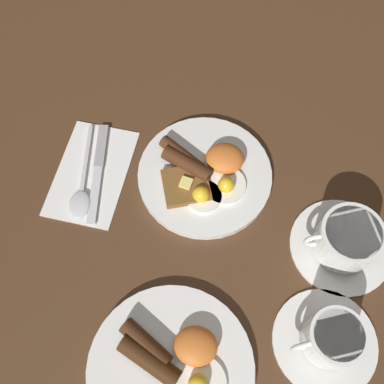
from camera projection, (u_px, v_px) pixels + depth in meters
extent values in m
plane|color=#4C301C|center=(205.00, 177.00, 0.81)|extent=(3.00, 3.00, 0.00)
cylinder|color=white|center=(205.00, 175.00, 0.80)|extent=(0.24, 0.24, 0.01)
cylinder|color=white|center=(225.00, 185.00, 0.78)|extent=(0.07, 0.07, 0.01)
sphere|color=yellow|center=(226.00, 185.00, 0.77)|extent=(0.03, 0.03, 0.03)
cylinder|color=white|center=(204.00, 196.00, 0.77)|extent=(0.06, 0.06, 0.01)
sphere|color=yellow|center=(202.00, 195.00, 0.76)|extent=(0.03, 0.03, 0.03)
ellipsoid|color=orange|center=(225.00, 158.00, 0.79)|extent=(0.07, 0.06, 0.03)
cylinder|color=#462514|center=(182.00, 155.00, 0.80)|extent=(0.09, 0.07, 0.02)
cylinder|color=#422311|center=(187.00, 164.00, 0.79)|extent=(0.10, 0.06, 0.03)
cube|color=brown|center=(186.00, 186.00, 0.77)|extent=(0.10, 0.09, 0.01)
cube|color=#F4E072|center=(186.00, 183.00, 0.77)|extent=(0.02, 0.02, 0.01)
cylinder|color=white|center=(174.00, 370.00, 0.66)|extent=(0.25, 0.25, 0.01)
sphere|color=yellow|center=(198.00, 384.00, 0.63)|extent=(0.03, 0.03, 0.03)
ellipsoid|color=orange|center=(196.00, 346.00, 0.65)|extent=(0.06, 0.06, 0.03)
cylinder|color=#3F2210|center=(146.00, 344.00, 0.66)|extent=(0.09, 0.07, 0.03)
cylinder|color=#371E0C|center=(150.00, 361.00, 0.65)|extent=(0.10, 0.07, 0.03)
cylinder|color=white|center=(341.00, 246.00, 0.75)|extent=(0.17, 0.17, 0.01)
cylinder|color=white|center=(348.00, 239.00, 0.71)|extent=(0.10, 0.10, 0.06)
cylinder|color=#56331E|center=(354.00, 232.00, 0.69)|extent=(0.09, 0.09, 0.00)
torus|color=white|center=(317.00, 240.00, 0.71)|extent=(0.04, 0.02, 0.04)
cylinder|color=white|center=(325.00, 342.00, 0.68)|extent=(0.16, 0.16, 0.01)
cylinder|color=white|center=(332.00, 338.00, 0.65)|extent=(0.08, 0.08, 0.07)
cylinder|color=#56331E|center=(339.00, 335.00, 0.62)|extent=(0.07, 0.07, 0.00)
torus|color=white|center=(307.00, 345.00, 0.64)|extent=(0.05, 0.03, 0.05)
cube|color=white|center=(92.00, 172.00, 0.81)|extent=(0.14, 0.21, 0.01)
cube|color=silver|center=(95.00, 195.00, 0.78)|extent=(0.03, 0.11, 0.00)
cube|color=#9E9EA3|center=(101.00, 146.00, 0.83)|extent=(0.03, 0.09, 0.01)
ellipsoid|color=silver|center=(80.00, 204.00, 0.77)|extent=(0.04, 0.06, 0.01)
cube|color=silver|center=(87.00, 157.00, 0.82)|extent=(0.03, 0.14, 0.00)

